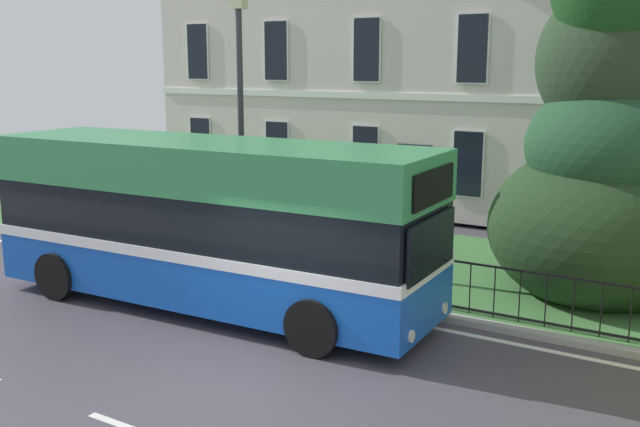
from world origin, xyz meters
name	(u,v)px	position (x,y,z in m)	size (l,w,h in m)	color
ground_plane	(279,355)	(0.00, 1.20, -0.01)	(60.00, 56.00, 0.18)	#454049
georgian_townhouse	(474,20)	(-2.31, 16.09, 6.06)	(19.95, 9.23, 11.84)	beige
iron_verge_railing	(275,255)	(-2.31, 4.40, 0.62)	(17.87, 0.04, 0.97)	black
evergreen_tree	(609,141)	(3.79, 6.95, 3.17)	(4.36, 4.36, 8.14)	#423328
single_decker_bus	(209,221)	(-2.50, 2.50, 1.69)	(9.07, 2.88, 3.21)	blue
street_lamp_post	(241,108)	(-3.93, 5.41, 3.63)	(0.36, 0.24, 6.06)	#333338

